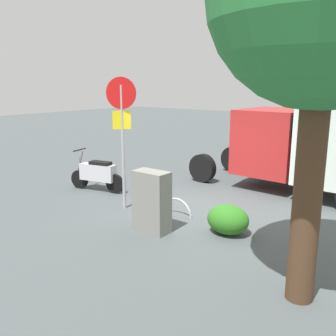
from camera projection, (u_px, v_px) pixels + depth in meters
name	position (u px, v px, depth m)	size (l,w,h in m)	color
ground_plane	(195.00, 209.00, 9.41)	(60.00, 60.00, 0.00)	#474E4F
motorcycle	(98.00, 174.00, 10.88)	(1.79, 0.69, 1.20)	black
stop_sign	(122.00, 123.00, 8.99)	(0.71, 0.33, 3.25)	#9E9EA3
utility_cabinet	(152.00, 202.00, 7.85)	(0.77, 0.42, 1.32)	gray
bike_rack_hoop	(177.00, 215.00, 8.97)	(0.85, 0.85, 0.05)	#B7B7BC
shrub_near_sign	(228.00, 220.00, 7.81)	(0.91, 0.74, 0.62)	#2B6E1D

